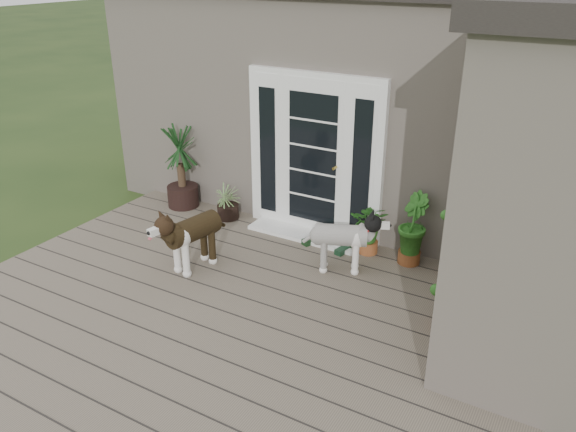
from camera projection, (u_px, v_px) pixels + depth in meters
The scene contains 15 objects.
deck at pixel (232, 319), 6.04m from camera, with size 6.20×4.60×0.12m, color #6B5B4C.
house_main at pixel (388, 99), 8.78m from camera, with size 7.40×4.00×3.10m, color #665E54.
house_wing at pixel (572, 209), 4.98m from camera, with size 1.60×2.40×3.10m, color #665E54.
door_unit at pixel (314, 156), 7.40m from camera, with size 1.90×0.14×2.15m, color white.
door_step at pixel (306, 235), 7.68m from camera, with size 1.60×0.40×0.05m, color white.
brindle_dog at pixel (194, 240), 6.77m from camera, with size 0.38×0.90×0.75m, color #312412, non-canonical shape.
white_dog at pixel (341, 245), 6.73m from camera, with size 0.35×0.81×0.68m, color beige, non-canonical shape.
spider_plant at pixel (228, 201), 8.12m from camera, with size 0.51×0.51×0.54m, color #8AAE6B, non-canonical shape.
yucca at pixel (181, 166), 8.38m from camera, with size 0.87×0.87×1.26m, color black, non-canonical shape.
herb_a at pixel (369, 231), 7.15m from camera, with size 0.48×0.48×0.61m, color #1D4E16.
herb_b at pixel (411, 238), 6.90m from camera, with size 0.45×0.45×0.68m, color #244F16.
herb_c at pixel (456, 255), 6.65m from camera, with size 0.34×0.34×0.53m, color #175218.
sapling at pixel (457, 265), 5.49m from camera, with size 0.43×0.43×1.46m, color #1A5418, non-canonical shape.
clog_left at pixel (343, 249), 7.26m from camera, with size 0.14×0.29×0.09m, color #13311C, non-canonical shape.
clog_right at pixel (312, 239), 7.50m from camera, with size 0.15×0.32×0.10m, color black, non-canonical shape.
Camera 1 is at (3.03, -3.68, 3.55)m, focal length 35.73 mm.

